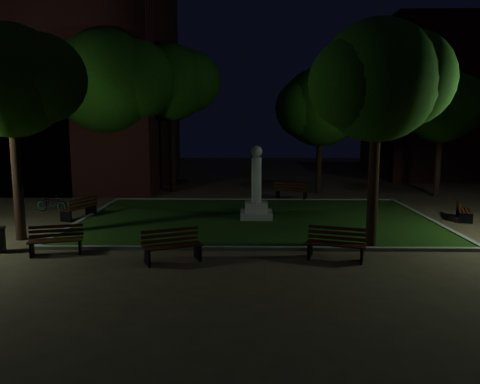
{
  "coord_description": "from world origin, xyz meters",
  "views": [
    {
      "loc": [
        -0.37,
        -18.44,
        4.24
      ],
      "look_at": [
        -0.71,
        1.0,
        1.39
      ],
      "focal_mm": 35.0,
      "sensor_mm": 36.0,
      "label": 1
    }
  ],
  "objects_px": {
    "bench_west_near": "(56,241)",
    "bench_left_side": "(80,209)",
    "monument": "(256,198)",
    "bench_near_left": "(172,247)",
    "bench_right_side": "(463,211)",
    "bench_far_side": "(291,192)",
    "bicycle": "(52,203)",
    "bench_near_right": "(336,245)"
  },
  "relations": [
    {
      "from": "bench_west_near",
      "to": "bench_left_side",
      "type": "xyz_separation_m",
      "value": [
        -1.27,
        5.7,
        0.02
      ]
    },
    {
      "from": "monument",
      "to": "bench_left_side",
      "type": "bearing_deg",
      "value": 179.74
    },
    {
      "from": "bench_near_left",
      "to": "bench_right_side",
      "type": "bearing_deg",
      "value": 4.38
    },
    {
      "from": "bench_far_side",
      "to": "bicycle",
      "type": "bearing_deg",
      "value": 36.96
    },
    {
      "from": "bench_near_right",
      "to": "bench_west_near",
      "type": "relative_size",
      "value": 1.09
    },
    {
      "from": "bench_right_side",
      "to": "bench_near_right",
      "type": "bearing_deg",
      "value": 151.83
    },
    {
      "from": "bench_near_right",
      "to": "bench_far_side",
      "type": "relative_size",
      "value": 1.0
    },
    {
      "from": "bench_near_left",
      "to": "bench_west_near",
      "type": "height_order",
      "value": "bench_near_left"
    },
    {
      "from": "bench_near_right",
      "to": "bench_right_side",
      "type": "bearing_deg",
      "value": 59.81
    },
    {
      "from": "bench_near_left",
      "to": "bench_near_right",
      "type": "distance_m",
      "value": 5.12
    },
    {
      "from": "bench_left_side",
      "to": "bench_right_side",
      "type": "distance_m",
      "value": 17.05
    },
    {
      "from": "bench_far_side",
      "to": "bicycle",
      "type": "distance_m",
      "value": 12.51
    },
    {
      "from": "monument",
      "to": "bench_west_near",
      "type": "xyz_separation_m",
      "value": [
        -6.65,
        -5.67,
        -0.52
      ]
    },
    {
      "from": "bicycle",
      "to": "bench_right_side",
      "type": "bearing_deg",
      "value": -84.32
    },
    {
      "from": "monument",
      "to": "bench_near_left",
      "type": "relative_size",
      "value": 1.67
    },
    {
      "from": "monument",
      "to": "bench_near_right",
      "type": "bearing_deg",
      "value": -68.55
    },
    {
      "from": "monument",
      "to": "bench_right_side",
      "type": "height_order",
      "value": "monument"
    },
    {
      "from": "bench_near_right",
      "to": "bench_left_side",
      "type": "bearing_deg",
      "value": 166.58
    },
    {
      "from": "bench_near_right",
      "to": "bench_near_left",
      "type": "bearing_deg",
      "value": -159.01
    },
    {
      "from": "bench_near_left",
      "to": "bench_left_side",
      "type": "bearing_deg",
      "value": 104.52
    },
    {
      "from": "monument",
      "to": "bench_left_side",
      "type": "relative_size",
      "value": 1.7
    },
    {
      "from": "monument",
      "to": "bench_near_right",
      "type": "xyz_separation_m",
      "value": [
        2.4,
        -6.12,
        -0.48
      ]
    },
    {
      "from": "bench_far_side",
      "to": "bicycle",
      "type": "xyz_separation_m",
      "value": [
        -11.96,
        -3.69,
        -0.05
      ]
    },
    {
      "from": "monument",
      "to": "bicycle",
      "type": "relative_size",
      "value": 2.0
    },
    {
      "from": "bench_near_left",
      "to": "bench_left_side",
      "type": "xyz_separation_m",
      "value": [
        -5.2,
        6.47,
        -0.01
      ]
    },
    {
      "from": "bench_near_right",
      "to": "bench_far_side",
      "type": "distance_m",
      "value": 11.59
    },
    {
      "from": "bench_near_right",
      "to": "bench_left_side",
      "type": "distance_m",
      "value": 12.01
    },
    {
      "from": "bench_left_side",
      "to": "bench_right_side",
      "type": "xyz_separation_m",
      "value": [
        17.05,
        -0.01,
        -0.04
      ]
    },
    {
      "from": "bench_left_side",
      "to": "bench_far_side",
      "type": "xyz_separation_m",
      "value": [
        9.95,
        5.43,
        0.01
      ]
    },
    {
      "from": "bench_right_side",
      "to": "bench_far_side",
      "type": "height_order",
      "value": "bench_far_side"
    },
    {
      "from": "monument",
      "to": "bench_far_side",
      "type": "distance_m",
      "value": 5.86
    },
    {
      "from": "bench_near_left",
      "to": "bench_far_side",
      "type": "relative_size",
      "value": 0.99
    },
    {
      "from": "bench_far_side",
      "to": "bench_left_side",
      "type": "bearing_deg",
      "value": 48.48
    },
    {
      "from": "bench_far_side",
      "to": "bench_west_near",
      "type": "bearing_deg",
      "value": 71.9
    },
    {
      "from": "bench_west_near",
      "to": "bench_right_side",
      "type": "xyz_separation_m",
      "value": [
        15.78,
        5.7,
        -0.01
      ]
    },
    {
      "from": "monument",
      "to": "bicycle",
      "type": "xyz_separation_m",
      "value": [
        -9.92,
        1.79,
        -0.54
      ]
    },
    {
      "from": "bench_west_near",
      "to": "bicycle",
      "type": "height_order",
      "value": "bench_west_near"
    },
    {
      "from": "bench_west_near",
      "to": "bench_right_side",
      "type": "height_order",
      "value": "bench_west_near"
    },
    {
      "from": "bench_near_left",
      "to": "bench_right_side",
      "type": "xyz_separation_m",
      "value": [
        11.84,
        6.47,
        -0.05
      ]
    },
    {
      "from": "monument",
      "to": "bench_near_right",
      "type": "height_order",
      "value": "monument"
    },
    {
      "from": "bench_far_side",
      "to": "monument",
      "type": "bearing_deg",
      "value": 89.45
    },
    {
      "from": "monument",
      "to": "bench_near_left",
      "type": "distance_m",
      "value": 7.0
    }
  ]
}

